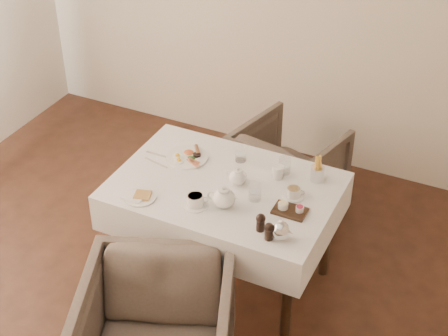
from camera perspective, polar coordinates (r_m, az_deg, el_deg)
table at (r=4.02m, az=0.05°, el=-2.74°), size 1.28×0.88×0.75m
armchair_near at (r=3.66m, az=-5.54°, el=-13.70°), size 0.99×1.01×0.71m
armchair_far at (r=4.89m, az=5.31°, el=0.04°), size 0.81×0.82×0.62m
breakfast_plate at (r=4.18m, az=-3.04°, el=0.97°), size 0.26×0.26×0.03m
side_plate at (r=3.87m, az=-7.10°, el=-2.39°), size 0.18×0.18×0.02m
teapot_centre at (r=3.92m, az=1.16°, el=-0.66°), size 0.15×0.12×0.12m
teapot_front at (r=3.74m, az=-0.01°, el=-2.41°), size 0.20×0.17×0.14m
creamer at (r=3.99m, az=4.51°, el=-0.33°), size 0.08×0.08×0.08m
teacup_near at (r=3.78m, az=-2.40°, el=-2.76°), size 0.14×0.14×0.07m
teacup_far at (r=3.86m, az=5.80°, el=-2.07°), size 0.12×0.12×0.06m
glass_left at (r=4.13m, az=1.40°, el=1.19°), size 0.09×0.09×0.10m
glass_mid at (r=3.81m, az=2.58°, el=-2.00°), size 0.08×0.08×0.10m
glass_right at (r=4.03m, az=5.06°, el=0.22°), size 0.07×0.07×0.10m
condiment_board at (r=3.76m, az=5.49°, el=-3.47°), size 0.18×0.12×0.05m
pepper_mill_left at (r=3.60m, az=3.06°, el=-4.53°), size 0.06×0.06×0.11m
pepper_mill_right at (r=3.55m, az=3.75°, el=-5.27°), size 0.05×0.05×0.10m
silver_pot at (r=3.55m, az=4.73°, el=-5.11°), size 0.13×0.11×0.13m
fries_cup at (r=3.98m, az=7.79°, el=-0.17°), size 0.08×0.08×0.17m
cutlery_fork at (r=4.21m, az=-5.40°, el=1.07°), size 0.19×0.02×0.00m
cutlery_knife at (r=4.15m, az=-5.66°, el=0.44°), size 0.18×0.05×0.00m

